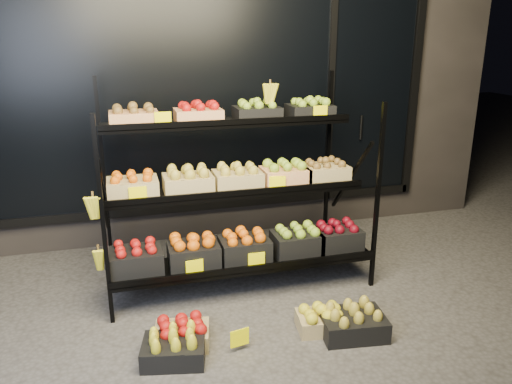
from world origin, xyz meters
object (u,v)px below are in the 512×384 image
object	(u,v)px
display_rack	(235,189)
floor_crate_midleft	(173,347)
floor_crate_midright	(322,319)
floor_crate_left	(182,333)

from	to	relation	value
display_rack	floor_crate_midleft	size ratio (longest dim) A/B	4.96
floor_crate_midleft	floor_crate_midright	size ratio (longest dim) A/B	1.20
floor_crate_left	floor_crate_midright	distance (m)	0.97
floor_crate_left	floor_crate_midleft	world-z (taller)	floor_crate_midleft
display_rack	floor_crate_midleft	xyz separation A→B (m)	(-0.64, -0.98, -0.69)
display_rack	floor_crate_midright	bearing A→B (deg)	-66.64
floor_crate_left	floor_crate_midleft	distance (m)	0.17
display_rack	floor_crate_midleft	world-z (taller)	display_rack
floor_crate_midright	floor_crate_midleft	bearing A→B (deg)	-168.19
display_rack	floor_crate_midleft	distance (m)	1.36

